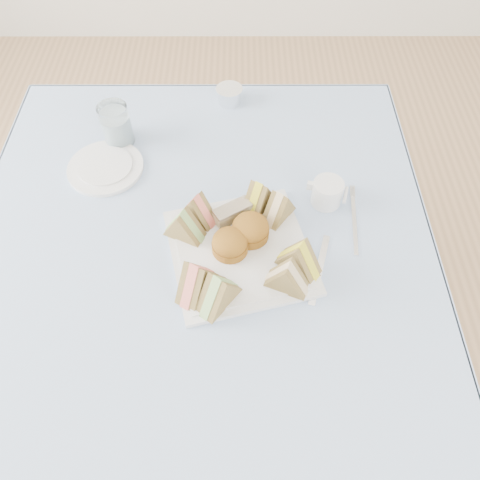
{
  "coord_description": "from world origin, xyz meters",
  "views": [
    {
      "loc": [
        0.09,
        -0.62,
        1.57
      ],
      "look_at": [
        0.09,
        -0.07,
        0.8
      ],
      "focal_mm": 35.0,
      "sensor_mm": 36.0,
      "label": 1
    }
  ],
  "objects_px": {
    "table": "(209,307)",
    "serving_plate": "(240,252)",
    "water_glass": "(116,125)",
    "creamer_jug": "(327,193)"
  },
  "relations": [
    {
      "from": "serving_plate",
      "to": "water_glass",
      "type": "height_order",
      "value": "water_glass"
    },
    {
      "from": "water_glass",
      "to": "creamer_jug",
      "type": "distance_m",
      "value": 0.54
    },
    {
      "from": "table",
      "to": "serving_plate",
      "type": "height_order",
      "value": "serving_plate"
    },
    {
      "from": "table",
      "to": "creamer_jug",
      "type": "height_order",
      "value": "creamer_jug"
    },
    {
      "from": "table",
      "to": "serving_plate",
      "type": "distance_m",
      "value": 0.4
    },
    {
      "from": "creamer_jug",
      "to": "water_glass",
      "type": "bearing_deg",
      "value": 173.56
    },
    {
      "from": "table",
      "to": "serving_plate",
      "type": "xyz_separation_m",
      "value": [
        0.09,
        -0.07,
        0.38
      ]
    },
    {
      "from": "table",
      "to": "water_glass",
      "type": "relative_size",
      "value": 8.37
    },
    {
      "from": "water_glass",
      "to": "creamer_jug",
      "type": "relative_size",
      "value": 1.56
    },
    {
      "from": "water_glass",
      "to": "serving_plate",
      "type": "bearing_deg",
      "value": -48.65
    }
  ]
}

